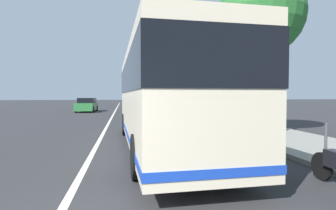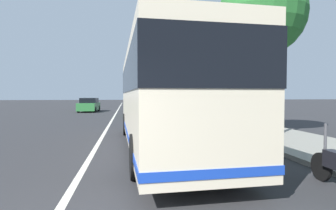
# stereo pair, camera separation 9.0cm
# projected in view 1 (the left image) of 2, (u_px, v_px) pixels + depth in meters

# --- Properties ---
(sidewalk_curb) EXTENTS (110.00, 3.60, 0.14)m
(sidewalk_curb) POSITION_uv_depth(u_px,v_px,m) (258.00, 132.00, 13.14)
(sidewalk_curb) COLOR gray
(sidewalk_curb) RESTS_ON ground
(lane_divider_line) EXTENTS (110.00, 0.16, 0.01)m
(lane_divider_line) POSITION_uv_depth(u_px,v_px,m) (101.00, 137.00, 11.91)
(lane_divider_line) COLOR silver
(lane_divider_line) RESTS_ON ground
(coach_bus) EXTENTS (10.56, 2.79, 3.29)m
(coach_bus) POSITION_uv_depth(u_px,v_px,m) (161.00, 93.00, 9.32)
(coach_bus) COLOR beige
(coach_bus) RESTS_ON ground
(car_behind_bus) EXTENTS (4.66, 2.09, 1.55)m
(car_behind_bus) POSITION_uv_depth(u_px,v_px,m) (87.00, 105.00, 30.12)
(car_behind_bus) COLOR #2D7238
(car_behind_bus) RESTS_ON ground
(car_side_street) EXTENTS (4.27, 1.91, 1.55)m
(car_side_street) POSITION_uv_depth(u_px,v_px,m) (137.00, 108.00, 23.69)
(car_side_street) COLOR #2D7238
(car_side_street) RESTS_ON ground
(roadside_tree_mid_block) EXTENTS (3.91, 3.91, 7.52)m
(roadside_tree_mid_block) POSITION_uv_depth(u_px,v_px,m) (260.00, 14.00, 12.21)
(roadside_tree_mid_block) COLOR brown
(roadside_tree_mid_block) RESTS_ON ground
(roadside_tree_far_block) EXTENTS (3.56, 3.56, 5.55)m
(roadside_tree_far_block) POSITION_uv_depth(u_px,v_px,m) (174.00, 80.00, 33.97)
(roadside_tree_far_block) COLOR brown
(roadside_tree_far_block) RESTS_ON ground
(utility_pole) EXTENTS (0.20, 0.20, 7.36)m
(utility_pole) POSITION_uv_depth(u_px,v_px,m) (274.00, 52.00, 11.23)
(utility_pole) COLOR slate
(utility_pole) RESTS_ON ground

